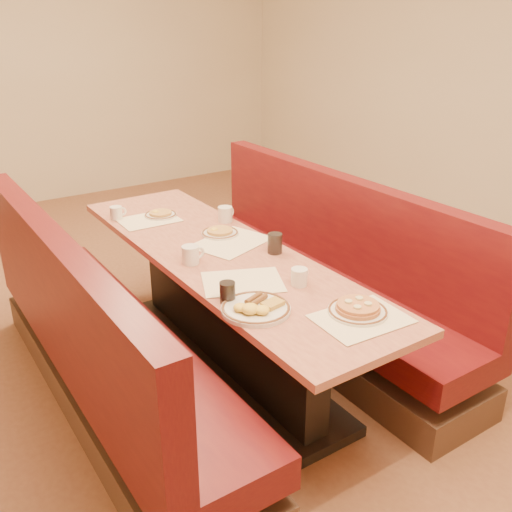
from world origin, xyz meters
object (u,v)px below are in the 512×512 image
booth_left (102,352)px  soda_tumbler_mid (275,243)px  diner_table (223,312)px  pancake_plate (358,309)px  soda_tumbler_near (227,292)px  coffee_mug_b (191,254)px  coffee_mug_d (117,213)px  booth_right (320,283)px  coffee_mug_c (226,214)px  coffee_mug_a (300,276)px  eggs_plate (256,308)px

booth_left → soda_tumbler_mid: 1.09m
diner_table → soda_tumbler_mid: size_ratio=22.12×
booth_left → pancake_plate: (0.88, -0.94, 0.41)m
soda_tumbler_near → soda_tumbler_mid: soda_tumbler_mid is taller
coffee_mug_b → coffee_mug_d: coffee_mug_b is taller
diner_table → pancake_plate: (0.14, -0.94, 0.40)m
diner_table → booth_right: bearing=0.0°
coffee_mug_c → soda_tumbler_near: size_ratio=1.25×
pancake_plate → coffee_mug_b: bearing=111.3°
diner_table → coffee_mug_d: (-0.28, 0.86, 0.42)m
booth_left → coffee_mug_c: 1.19m
soda_tumbler_mid → booth_left: bearing=170.2°
diner_table → coffee_mug_c: bearing=56.5°
coffee_mug_a → eggs_plate: bearing=-178.8°
eggs_plate → coffee_mug_d: bearing=92.0°
booth_right → soda_tumbler_near: size_ratio=24.80×
diner_table → coffee_mug_c: size_ratio=19.80×
coffee_mug_d → soda_tumbler_near: soda_tumbler_near is taller
diner_table → booth_right: size_ratio=1.00×
eggs_plate → booth_left: bearing=127.1°
coffee_mug_b → soda_tumbler_near: 0.49m
pancake_plate → coffee_mug_a: size_ratio=2.34×
coffee_mug_a → soda_tumbler_near: size_ratio=1.12×
eggs_plate → coffee_mug_b: size_ratio=2.42×
pancake_plate → soda_tumbler_mid: 0.78m
booth_right → coffee_mug_b: size_ratio=19.36×
coffee_mug_a → pancake_plate: bearing=-101.5°
pancake_plate → coffee_mug_a: bearing=95.4°
soda_tumbler_mid → coffee_mug_d: bearing=116.8°
pancake_plate → coffee_mug_b: 0.97m
coffee_mug_b → coffee_mug_c: 0.68m
booth_left → coffee_mug_b: 0.68m
coffee_mug_c → soda_tumbler_near: 1.11m
pancake_plate → soda_tumbler_mid: (0.10, 0.77, 0.04)m
diner_table → soda_tumbler_near: size_ratio=24.80×
coffee_mug_c → soda_tumbler_near: (-0.56, -0.96, -0.00)m
booth_right → soda_tumbler_mid: 0.68m
coffee_mug_a → coffee_mug_b: bearing=104.1°
booth_right → pancake_plate: size_ratio=9.42×
coffee_mug_a → coffee_mug_d: (-0.38, 1.43, -0.00)m
pancake_plate → eggs_plate: size_ratio=0.85×
diner_table → pancake_plate: size_ratio=9.42×
pancake_plate → coffee_mug_d: bearing=103.1°
eggs_plate → coffee_mug_b: (0.01, 0.64, 0.03)m
soda_tumbler_near → pancake_plate: bearing=-44.3°
coffee_mug_b → soda_tumbler_near: (-0.07, -0.49, -0.00)m
soda_tumbler_mid → eggs_plate: bearing=-132.6°
booth_right → coffee_mug_d: (-1.01, 0.86, 0.43)m
coffee_mug_a → coffee_mug_b: size_ratio=0.88×
eggs_plate → coffee_mug_c: (0.51, 1.10, 0.03)m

